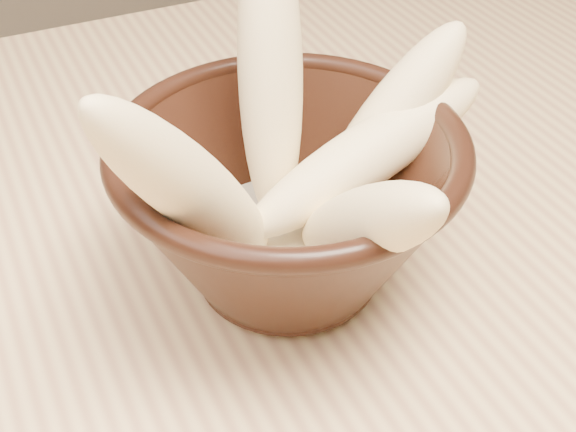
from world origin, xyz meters
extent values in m
cube|color=#E0B87B|center=(0.00, 0.00, 0.73)|extent=(1.20, 0.80, 0.04)
cylinder|color=tan|center=(0.54, 0.34, 0.35)|extent=(0.05, 0.05, 0.71)
cylinder|color=black|center=(-0.01, 0.00, 0.76)|extent=(0.08, 0.08, 0.01)
cylinder|color=black|center=(-0.01, 0.00, 0.78)|extent=(0.08, 0.08, 0.01)
torus|color=black|center=(-0.01, 0.00, 0.85)|extent=(0.19, 0.19, 0.01)
cylinder|color=beige|center=(-0.01, 0.00, 0.78)|extent=(0.11, 0.11, 0.01)
ellipsoid|color=#F7D792|center=(0.00, 0.04, 0.87)|extent=(0.07, 0.10, 0.17)
ellipsoid|color=#F7D792|center=(-0.07, -0.03, 0.86)|extent=(0.13, 0.09, 0.16)
ellipsoid|color=#F7D792|center=(0.06, 0.01, 0.84)|extent=(0.12, 0.05, 0.12)
ellipsoid|color=#F7D792|center=(0.04, -0.01, 0.83)|extent=(0.17, 0.05, 0.08)
ellipsoid|color=#F7D792|center=(0.00, -0.06, 0.84)|extent=(0.04, 0.13, 0.12)
camera|label=1|loc=(-0.16, -0.31, 1.08)|focal=50.00mm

